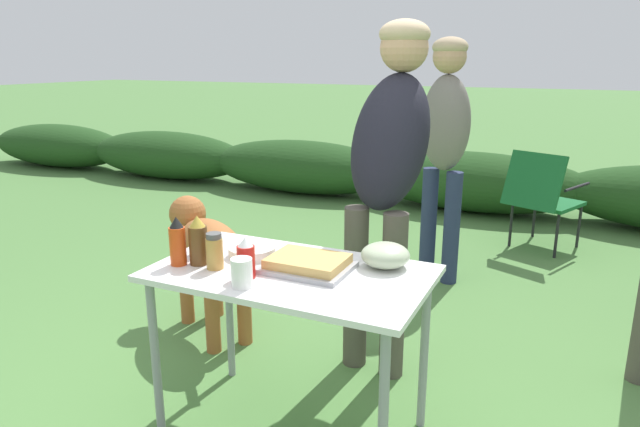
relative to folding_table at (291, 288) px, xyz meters
name	(u,v)px	position (x,y,z in m)	size (l,w,h in m)	color
shrub_hedge	(472,181)	(0.00, 4.08, -0.36)	(14.40, 0.90, 0.61)	#1E4219
folding_table	(291,288)	(0.00, 0.00, 0.00)	(1.10, 0.64, 0.74)	white
food_tray	(308,264)	(0.06, 0.03, 0.10)	(0.34, 0.26, 0.06)	#9E9EA3
plate_stack	(252,252)	(-0.23, 0.08, 0.10)	(0.20, 0.20, 0.04)	white
mixing_bowl	(385,255)	(0.33, 0.20, 0.13)	(0.20, 0.20, 0.10)	#ADBC99
paper_cup_stack	(242,273)	(-0.08, -0.23, 0.13)	(0.08, 0.08, 0.11)	white
hot_sauce_bottle	(178,242)	(-0.45, -0.13, 0.17)	(0.07, 0.07, 0.20)	#CC4214
spice_jar	(215,251)	(-0.29, -0.11, 0.15)	(0.07, 0.07, 0.15)	#B2893D
beer_bottle	(198,241)	(-0.38, -0.09, 0.17)	(0.08, 0.08, 0.21)	brown
ketchup_bottle	(246,258)	(-0.12, -0.14, 0.15)	(0.07, 0.07, 0.16)	red
bbq_sauce_bottle	(197,237)	(-0.45, 0.00, 0.16)	(0.06, 0.06, 0.17)	#562314
standing_person_in_red_jacket	(389,157)	(0.15, 0.75, 0.43)	(0.44, 0.56, 1.74)	#4C473D
standing_person_in_gray_fleece	(445,133)	(0.14, 2.01, 0.40)	(0.42, 0.37, 1.69)	#232D4C
dog	(208,248)	(-0.89, 0.66, -0.16)	(0.91, 0.66, 0.74)	#9E5B2D
camp_chair_green_behind_table	(542,195)	(0.75, 3.00, -0.20)	(0.66, 0.72, 0.83)	#19602D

